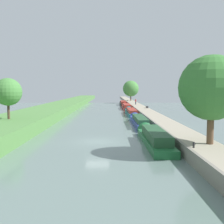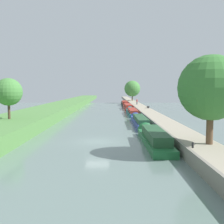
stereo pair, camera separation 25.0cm
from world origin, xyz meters
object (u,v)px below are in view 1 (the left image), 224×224
(mooring_bollard_near, at_px, (194,145))
(park_bench, at_px, (147,107))
(narrowboat_green, at_px, (153,137))
(mooring_bollard_far, at_px, (127,100))
(narrowboat_teal, at_px, (131,112))
(narrowboat_red, at_px, (126,107))
(narrowboat_black, at_px, (123,103))
(narrowboat_blue, at_px, (139,121))
(person_walking, at_px, (136,101))

(mooring_bollard_near, xyz_separation_m, park_bench, (2.35, 42.82, 0.12))
(narrowboat_green, height_order, mooring_bollard_far, narrowboat_green)
(narrowboat_green, height_order, park_bench, narrowboat_green)
(narrowboat_teal, bearing_deg, narrowboat_red, 90.00)
(narrowboat_red, xyz_separation_m, narrowboat_black, (-0.12, 16.53, 0.04))
(narrowboat_blue, distance_m, narrowboat_black, 50.09)
(person_walking, distance_m, park_bench, 14.27)
(narrowboat_black, bearing_deg, narrowboat_blue, -89.97)
(narrowboat_black, height_order, park_bench, park_bench)
(park_bench, bearing_deg, mooring_bollard_far, 93.69)
(narrowboat_red, bearing_deg, mooring_bollard_far, 85.73)
(narrowboat_blue, height_order, narrowboat_black, narrowboat_black)
(narrowboat_teal, relative_size, mooring_bollard_far, 34.44)
(narrowboat_red, bearing_deg, narrowboat_green, -90.19)
(narrowboat_green, relative_size, person_walking, 8.03)
(narrowboat_blue, xyz_separation_m, narrowboat_teal, (0.09, 17.10, -0.05))
(mooring_bollard_near, bearing_deg, narrowboat_teal, 92.63)
(mooring_bollard_near, bearing_deg, park_bench, 86.86)
(narrowboat_red, height_order, park_bench, park_bench)
(person_walking, bearing_deg, narrowboat_teal, -98.74)
(narrowboat_teal, xyz_separation_m, person_walking, (2.79, 18.17, 1.42))
(narrowboat_red, height_order, mooring_bollard_far, mooring_bollard_far)
(narrowboat_red, xyz_separation_m, person_walking, (2.80, 1.71, 1.38))
(narrowboat_red, xyz_separation_m, mooring_bollard_far, (1.79, 23.91, 0.73))
(narrowboat_black, relative_size, mooring_bollard_far, 34.92)
(narrowboat_teal, xyz_separation_m, mooring_bollard_near, (1.79, -38.85, 0.77))
(park_bench, bearing_deg, mooring_bollard_near, -93.14)
(narrowboat_red, height_order, person_walking, person_walking)
(narrowboat_green, height_order, narrowboat_black, narrowboat_green)
(narrowboat_green, relative_size, narrowboat_black, 0.85)
(narrowboat_teal, xyz_separation_m, narrowboat_black, (-0.12, 32.99, 0.08))
(narrowboat_teal, xyz_separation_m, mooring_bollard_far, (1.79, 40.37, 0.77))
(person_walking, height_order, mooring_bollard_far, person_walking)
(mooring_bollard_near, bearing_deg, narrowboat_red, 91.85)
(narrowboat_green, xyz_separation_m, park_bench, (4.29, 35.65, 0.80))
(narrowboat_teal, bearing_deg, narrowboat_black, 90.20)
(mooring_bollard_near, bearing_deg, person_walking, 88.99)
(narrowboat_teal, height_order, mooring_bollard_far, mooring_bollard_far)
(narrowboat_blue, xyz_separation_m, mooring_bollard_far, (1.87, 57.47, 0.73))
(narrowboat_blue, height_order, park_bench, park_bench)
(mooring_bollard_far, bearing_deg, mooring_bollard_near, -90.00)
(narrowboat_red, relative_size, park_bench, 10.91)
(narrowboat_blue, bearing_deg, mooring_bollard_near, -85.07)
(narrowboat_green, bearing_deg, narrowboat_black, 89.96)
(narrowboat_teal, distance_m, narrowboat_black, 32.99)
(narrowboat_green, distance_m, park_bench, 35.92)
(mooring_bollard_far, bearing_deg, person_walking, -87.40)
(narrowboat_black, xyz_separation_m, park_bench, (4.25, -29.02, 0.81))
(narrowboat_red, bearing_deg, narrowboat_blue, -90.15)
(person_walking, bearing_deg, park_bench, -84.61)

